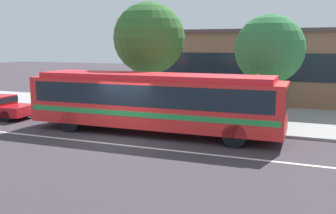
{
  "coord_description": "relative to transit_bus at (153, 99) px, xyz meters",
  "views": [
    {
      "loc": [
        7.72,
        -14.19,
        4.13
      ],
      "look_at": [
        1.55,
        1.63,
        1.3
      ],
      "focal_mm": 40.05,
      "sensor_mm": 36.0,
      "label": 1
    }
  ],
  "objects": [
    {
      "name": "street_tree_near_stop",
      "position": [
        -1.74,
        3.51,
        2.84
      ],
      "size": [
        3.97,
        3.97,
        6.35
      ],
      "color": "brown",
      "rests_on": "sidewalk_slab"
    },
    {
      "name": "lane_stripe_center",
      "position": [
        -0.82,
        -2.38,
        -1.63
      ],
      "size": [
        56.0,
        0.16,
        0.01
      ],
      "primitive_type": "cube",
      "color": "silver",
      "rests_on": "ground_plane"
    },
    {
      "name": "station_building",
      "position": [
        3.61,
        12.35,
        0.95
      ],
      "size": [
        18.94,
        6.69,
        5.16
      ],
      "color": "#885F48",
      "rests_on": "ground_plane"
    },
    {
      "name": "ground_plane",
      "position": [
        -0.82,
        -1.58,
        -1.64
      ],
      "size": [
        120.0,
        120.0,
        0.0
      ],
      "primitive_type": "plane",
      "color": "#3B333A"
    },
    {
      "name": "pedestrian_waiting_near_sign",
      "position": [
        -2.14,
        2.93,
        -0.57
      ],
      "size": [
        0.47,
        0.47,
        1.63
      ],
      "color": "#6F635C",
      "rests_on": "sidewalk_slab"
    },
    {
      "name": "street_tree_mid_block",
      "position": [
        4.68,
        4.39,
        2.25
      ],
      "size": [
        3.59,
        3.59,
        5.57
      ],
      "color": "brown",
      "rests_on": "sidewalk_slab"
    },
    {
      "name": "transit_bus",
      "position": [
        0.0,
        0.0,
        0.0
      ],
      "size": [
        11.99,
        2.61,
        2.81
      ],
      "color": "red",
      "rests_on": "ground_plane"
    },
    {
      "name": "sidewalk_slab",
      "position": [
        -0.82,
        5.35,
        -1.58
      ],
      "size": [
        60.0,
        8.0,
        0.12
      ],
      "primitive_type": "cube",
      "color": "#999795",
      "rests_on": "ground_plane"
    },
    {
      "name": "bus_stop_sign",
      "position": [
        4.5,
        1.8,
        0.19
      ],
      "size": [
        0.09,
        0.44,
        2.68
      ],
      "color": "gray",
      "rests_on": "sidewalk_slab"
    }
  ]
}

